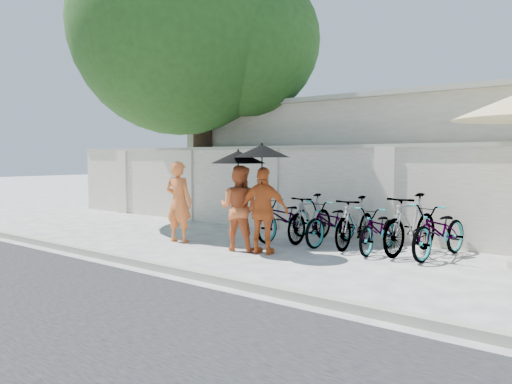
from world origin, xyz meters
The scene contains 17 objects.
ground centered at (0.00, 0.00, 0.00)m, with size 80.00×80.00×0.00m, color silver.
kerb centered at (0.00, -1.70, 0.06)m, with size 40.00×0.16×0.12m, color #9A9B88.
compound_wall centered at (1.00, 3.20, 1.00)m, with size 20.00×0.30×2.00m, color white.
building_behind centered at (2.00, 7.00, 1.60)m, with size 14.00×6.00×3.20m, color beige.
shade_tree centered at (-3.66, 2.97, 5.10)m, with size 6.70×6.20×8.20m.
monk_left centered at (-1.44, 0.35, 0.86)m, with size 0.63×0.41×1.72m, color orange.
monk_center centered at (0.19, 0.42, 0.82)m, with size 0.80×0.62×1.65m, color orange.
parasol_center centered at (0.24, 0.34, 1.80)m, with size 1.05×1.05×0.99m.
monk_right centered at (0.80, 0.41, 0.81)m, with size 0.95×0.40×1.62m, color orange.
parasol_right centered at (0.82, 0.33, 1.91)m, with size 1.04×1.04×1.12m.
bike_0 centered at (0.21, 1.95, 0.48)m, with size 0.64×1.84×0.97m, color gray.
bike_1 centered at (0.75, 2.10, 0.51)m, with size 0.48×1.70×1.02m, color gray.
bike_2 centered at (1.30, 2.07, 0.47)m, with size 0.63×1.79×0.94m, color gray.
bike_3 centered at (1.85, 2.02, 0.51)m, with size 0.48×1.71×1.03m, color gray.
bike_4 centered at (2.39, 1.92, 0.44)m, with size 0.59×1.68×0.88m, color gray.
bike_5 centered at (2.94, 2.10, 0.56)m, with size 0.53×1.88×1.13m, color gray.
bike_6 centered at (3.49, 2.09, 0.49)m, with size 0.66×1.88×0.99m, color gray.
Camera 1 is at (6.42, -6.85, 1.80)m, focal length 35.00 mm.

